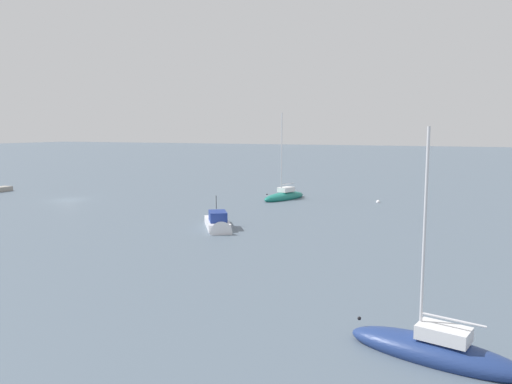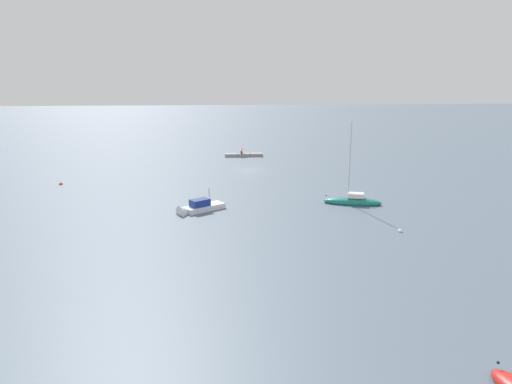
{
  "view_description": "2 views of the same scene",
  "coord_description": "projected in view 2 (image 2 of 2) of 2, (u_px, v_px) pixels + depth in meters",
  "views": [
    {
      "loc": [
        49.07,
        48.95,
        9.12
      ],
      "look_at": [
        3.26,
        28.45,
        2.88
      ],
      "focal_mm": 35.06,
      "sensor_mm": 36.0,
      "label": 1
    },
    {
      "loc": [
        6.69,
        82.85,
        16.47
      ],
      "look_at": [
        1.32,
        27.02,
        2.41
      ],
      "focal_mm": 30.79,
      "sensor_mm": 36.0,
      "label": 2
    }
  ],
  "objects": [
    {
      "name": "seawall_pier",
      "position": [
        244.0,
        155.0,
        100.1
      ],
      "size": [
        8.63,
        1.8,
        0.7
      ],
      "color": "gray",
      "rests_on": "ground_plane"
    },
    {
      "name": "ground_plane",
      "position": [
        249.0,
        170.0,
        84.63
      ],
      "size": [
        500.0,
        500.0,
        0.0
      ],
      "primitive_type": "plane",
      "color": "slate"
    },
    {
      "name": "sailboat_teal_near",
      "position": [
        353.0,
        201.0,
        60.96
      ],
      "size": [
        8.23,
        4.38,
        11.71
      ],
      "rotation": [
        0.0,
        0.0,
        4.43
      ],
      "color": "#197266",
      "rests_on": "ground_plane"
    },
    {
      "name": "umbrella_open_red",
      "position": [
        241.0,
        149.0,
        99.64
      ],
      "size": [
        1.32,
        1.32,
        1.29
      ],
      "color": "black",
      "rests_on": "seawall_pier"
    },
    {
      "name": "mooring_buoy_near",
      "position": [
        400.0,
        231.0,
        49.64
      ],
      "size": [
        0.51,
        0.51,
        0.51
      ],
      "color": "white",
      "rests_on": "ground_plane"
    },
    {
      "name": "motorboat_white_near",
      "position": [
        197.0,
        209.0,
        57.41
      ],
      "size": [
        6.5,
        5.27,
        3.64
      ],
      "rotation": [
        0.0,
        0.0,
        5.3
      ],
      "color": "silver",
      "rests_on": "ground_plane"
    },
    {
      "name": "person_seated_brown_left",
      "position": [
        242.0,
        152.0,
        99.83
      ],
      "size": [
        0.48,
        0.66,
        0.73
      ],
      "rotation": [
        0.0,
        0.0,
        0.17
      ],
      "color": "#1E2333",
      "rests_on": "seawall_pier"
    },
    {
      "name": "mooring_buoy_mid",
      "position": [
        61.0,
        184.0,
        72.58
      ],
      "size": [
        0.58,
        0.58,
        0.58
      ],
      "color": "#EA5914",
      "rests_on": "ground_plane"
    }
  ]
}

